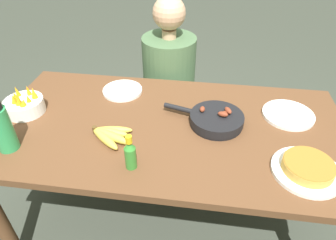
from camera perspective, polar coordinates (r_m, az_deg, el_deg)
The scene contains 11 objects.
ground_plane at distance 1.91m, azimuth 0.00°, elevation -18.16°, with size 14.00×14.00×0.00m, color #383D33.
dining_table at distance 1.44m, azimuth 0.00°, elevation -3.99°, with size 1.64×0.83×0.72m.
banana_bunch at distance 1.33m, azimuth -11.10°, elevation -2.72°, with size 0.20×0.16×0.04m.
skillet at distance 1.39m, azimuth 9.07°, elevation 0.15°, with size 0.38×0.25×0.08m.
frittata_plate_center at distance 1.27m, azimuth 25.03°, elevation -8.36°, with size 0.26×0.26×0.05m.
empty_plate_near_front at distance 1.55m, azimuth 21.90°, elevation 0.96°, with size 0.24×0.24×0.02m.
empty_plate_far_left at distance 1.64m, azimuth -8.66°, elevation 5.57°, with size 0.21×0.21×0.02m.
fruit_bowl_mango at distance 1.60m, azimuth -25.68°, elevation 2.64°, with size 0.18×0.18×0.12m.
water_bottle at distance 1.37m, azimuth -29.16°, elevation -1.24°, with size 0.08×0.08×0.23m.
hot_sauce_bottle at distance 1.15m, azimuth -7.21°, elevation -6.42°, with size 0.05×0.05×0.16m.
person_figure at distance 2.05m, azimuth 0.18°, elevation 4.30°, with size 0.37×0.37×1.13m.
Camera 1 is at (0.15, -1.08, 1.58)m, focal length 32.00 mm.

